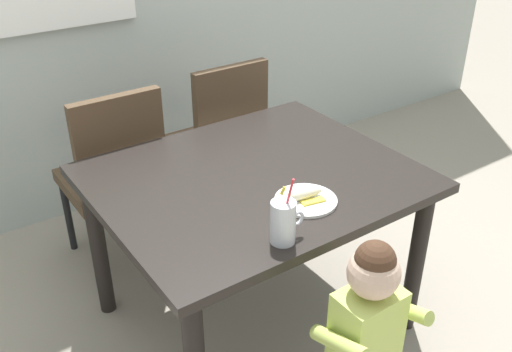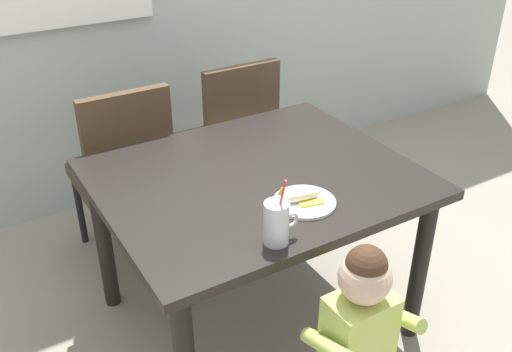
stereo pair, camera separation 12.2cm
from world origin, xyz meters
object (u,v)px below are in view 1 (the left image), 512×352
dining_chair_right (221,135)px  dining_table (254,196)px  snack_plate (306,200)px  dining_chair_left (115,171)px  milk_cup (283,224)px  toddler_standing (368,321)px  peeled_banana (302,194)px

dining_chair_right → dining_table: bearing=68.2°
dining_table → snack_plate: snack_plate is taller
dining_chair_left → dining_chair_right: bearing=-175.5°
dining_chair_left → dining_table: bearing=113.9°
dining_chair_right → snack_plate: bearing=75.6°
milk_cup → toddler_standing: bearing=-60.0°
toddler_standing → peeled_banana: (0.05, 0.42, 0.26)m
milk_cup → snack_plate: bearing=34.2°
dining_chair_left → dining_chair_right: same height
milk_cup → snack_plate: milk_cup is taller
dining_chair_left → milk_cup: size_ratio=3.85×
dining_chair_right → milk_cup: (-0.48, -1.18, 0.28)m
dining_table → dining_chair_right: size_ratio=1.28×
toddler_standing → dining_table: bearing=88.1°
milk_cup → dining_chair_right: bearing=67.9°
toddler_standing → milk_cup: 0.43m
toddler_standing → peeled_banana: bearing=83.4°
dining_chair_left → toddler_standing: 1.43m
dining_chair_right → dining_chair_left: bearing=4.5°
snack_plate → peeled_banana: size_ratio=1.31×
toddler_standing → snack_plate: size_ratio=3.64×
milk_cup → peeled_banana: (0.20, 0.15, -0.04)m
dining_chair_left → snack_plate: bearing=109.7°
snack_plate → milk_cup: bearing=-145.8°
dining_chair_left → dining_chair_right: size_ratio=1.00×
peeled_banana → dining_chair_left: bearing=109.2°
dining_chair_right → milk_cup: milk_cup is taller
toddler_standing → dining_chair_left: bearing=101.8°
dining_table → toddler_standing: size_ratio=1.46×
toddler_standing → milk_cup: size_ratio=3.36×
dining_table → peeled_banana: (0.03, -0.27, 0.13)m
dining_table → dining_chair_left: (-0.32, 0.71, -0.11)m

